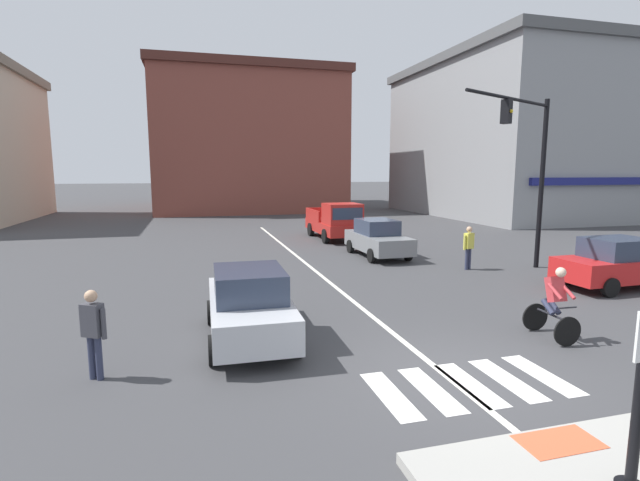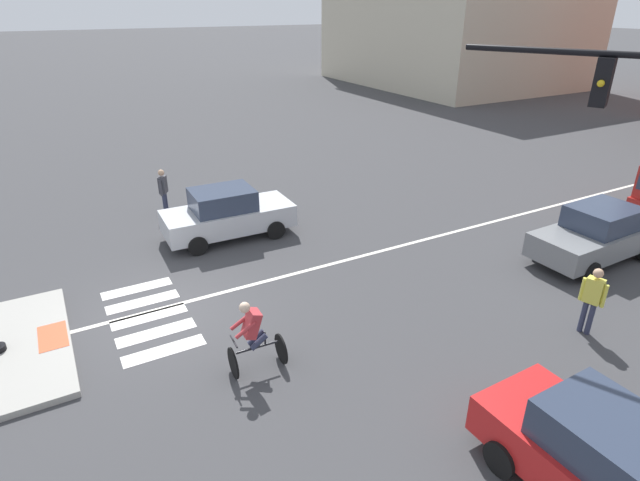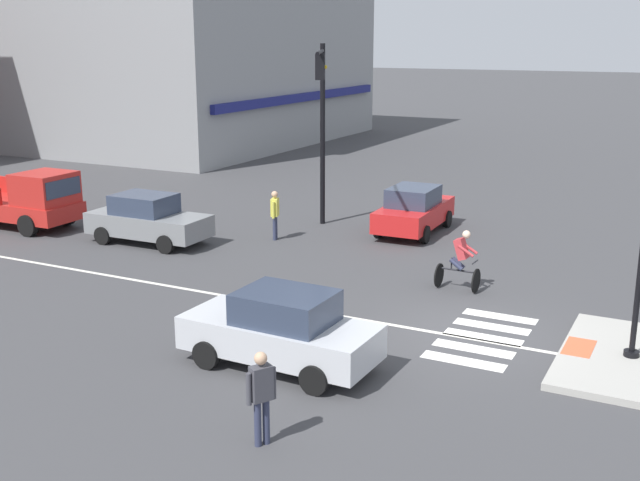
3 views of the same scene
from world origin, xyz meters
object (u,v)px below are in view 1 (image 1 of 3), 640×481
(pickup_truck_red_eastbound_distant, at_px, (336,222))
(pedestrian_at_curb_left, at_px, (93,327))
(pedestrian_waiting_far_side, at_px, (469,244))
(cyclist, at_px, (554,302))
(car_silver_westbound_near, at_px, (249,305))
(traffic_light_mast, at_px, (530,157))
(car_red_cross_right, at_px, (619,263))
(car_grey_eastbound_far, at_px, (378,238))

(pickup_truck_red_eastbound_distant, bearing_deg, pedestrian_at_curb_left, -121.00)
(pickup_truck_red_eastbound_distant, xyz_separation_m, pedestrian_waiting_far_side, (2.59, -8.91, 0.00))
(cyclist, bearing_deg, car_silver_westbound_near, 164.93)
(traffic_light_mast, distance_m, car_silver_westbound_near, 12.31)
(pickup_truck_red_eastbound_distant, distance_m, pedestrian_waiting_far_side, 9.28)
(car_red_cross_right, height_order, car_grey_eastbound_far, same)
(pedestrian_at_curb_left, relative_size, pedestrian_waiting_far_side, 1.00)
(car_grey_eastbound_far, relative_size, pedestrian_at_curb_left, 2.47)
(car_red_cross_right, distance_m, pedestrian_at_curb_left, 15.33)
(traffic_light_mast, relative_size, pedestrian_waiting_far_side, 3.86)
(car_red_cross_right, xyz_separation_m, cyclist, (-5.51, -3.36, 0.06))
(cyclist, bearing_deg, pickup_truck_red_eastbound_distant, 90.50)
(cyclist, relative_size, pedestrian_waiting_far_side, 1.01)
(pedestrian_at_curb_left, bearing_deg, pedestrian_waiting_far_side, 29.30)
(pedestrian_at_curb_left, bearing_deg, car_silver_westbound_near, 23.97)
(cyclist, distance_m, pedestrian_at_curb_left, 9.55)
(traffic_light_mast, relative_size, car_silver_westbound_near, 1.56)
(cyclist, bearing_deg, car_red_cross_right, 31.39)
(car_silver_westbound_near, distance_m, pickup_truck_red_eastbound_distant, 15.72)
(car_grey_eastbound_far, bearing_deg, pedestrian_at_curb_left, -133.35)
(traffic_light_mast, bearing_deg, pedestrian_at_curb_left, -156.90)
(car_red_cross_right, bearing_deg, pedestrian_waiting_far_side, 128.66)
(car_grey_eastbound_far, height_order, cyclist, cyclist)
(car_grey_eastbound_far, distance_m, pedestrian_at_curb_left, 14.11)
(car_red_cross_right, distance_m, cyclist, 6.46)
(pickup_truck_red_eastbound_distant, height_order, pedestrian_waiting_far_side, pickup_truck_red_eastbound_distant)
(traffic_light_mast, relative_size, pedestrian_at_curb_left, 3.86)
(traffic_light_mast, xyz_separation_m, pedestrian_at_curb_left, (-13.84, -5.90, -3.29))
(car_silver_westbound_near, bearing_deg, cyclist, -15.07)
(cyclist, distance_m, pedestrian_waiting_far_side, 7.60)
(traffic_light_mast, xyz_separation_m, car_silver_westbound_near, (-10.89, -4.59, -3.46))
(cyclist, height_order, pedestrian_waiting_far_side, cyclist)
(traffic_light_mast, distance_m, car_grey_eastbound_far, 6.94)
(pedestrian_at_curb_left, xyz_separation_m, pedestrian_waiting_far_side, (11.99, 6.73, 0.00))
(pedestrian_waiting_far_side, bearing_deg, car_silver_westbound_near, -149.06)
(car_silver_westbound_near, bearing_deg, pedestrian_waiting_far_side, 30.94)
(pickup_truck_red_eastbound_distant, distance_m, pedestrian_at_curb_left, 18.25)
(traffic_light_mast, height_order, car_red_cross_right, traffic_light_mast)
(pedestrian_waiting_far_side, bearing_deg, car_red_cross_right, -51.34)
(car_grey_eastbound_far, bearing_deg, cyclist, -90.79)
(traffic_light_mast, distance_m, pedestrian_waiting_far_side, 3.86)
(traffic_light_mast, height_order, pickup_truck_red_eastbound_distant, traffic_light_mast)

